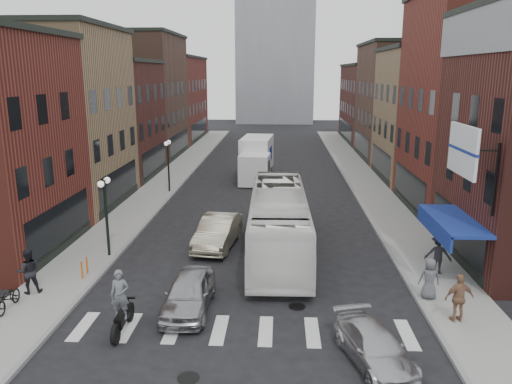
{
  "coord_description": "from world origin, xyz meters",
  "views": [
    {
      "loc": [
        1.28,
        -19.52,
        9.22
      ],
      "look_at": [
        -0.08,
        7.28,
        2.75
      ],
      "focal_mm": 35.0,
      "sensor_mm": 36.0,
      "label": 1
    }
  ],
  "objects_px": {
    "streetlamp_near": "(105,203)",
    "sedan_left_near": "(189,293)",
    "ped_right_a": "(438,254)",
    "motorcycle_rider": "(121,304)",
    "ped_left_solo": "(29,271)",
    "box_truck": "(256,159)",
    "sedan_left_far": "(218,232)",
    "curb_car": "(375,347)",
    "parked_bicycle": "(9,298)",
    "ped_right_c": "(429,279)",
    "transit_bus": "(279,221)",
    "billboard_sign": "(465,152)",
    "ped_right_b": "(459,298)",
    "bike_rack": "(84,268)",
    "streetlamp_far": "(168,156)"
  },
  "relations": [
    {
      "from": "streetlamp_far",
      "to": "ped_right_b",
      "type": "xyz_separation_m",
      "value": [
        15.34,
        -20.15,
        -1.83
      ]
    },
    {
      "from": "streetlamp_near",
      "to": "ped_right_b",
      "type": "distance_m",
      "value": 16.62
    },
    {
      "from": "motorcycle_rider",
      "to": "ped_right_b",
      "type": "relative_size",
      "value": 1.3
    },
    {
      "from": "parked_bicycle",
      "to": "ped_left_solo",
      "type": "relative_size",
      "value": 0.9
    },
    {
      "from": "motorcycle_rider",
      "to": "ped_left_solo",
      "type": "relative_size",
      "value": 1.26
    },
    {
      "from": "bike_rack",
      "to": "ped_right_c",
      "type": "relative_size",
      "value": 0.46
    },
    {
      "from": "curb_car",
      "to": "billboard_sign",
      "type": "bearing_deg",
      "value": 36.26
    },
    {
      "from": "motorcycle_rider",
      "to": "ped_right_b",
      "type": "height_order",
      "value": "motorcycle_rider"
    },
    {
      "from": "sedan_left_near",
      "to": "billboard_sign",
      "type": "bearing_deg",
      "value": 11.0
    },
    {
      "from": "streetlamp_far",
      "to": "ped_right_a",
      "type": "distance_m",
      "value": 22.33
    },
    {
      "from": "curb_car",
      "to": "ped_right_a",
      "type": "xyz_separation_m",
      "value": [
        4.2,
        7.37,
        0.49
      ]
    },
    {
      "from": "streetlamp_near",
      "to": "streetlamp_far",
      "type": "distance_m",
      "value": 14.0
    },
    {
      "from": "streetlamp_far",
      "to": "ped_right_c",
      "type": "xyz_separation_m",
      "value": [
        14.8,
        -18.24,
        -1.9
      ]
    },
    {
      "from": "box_truck",
      "to": "curb_car",
      "type": "height_order",
      "value": "box_truck"
    },
    {
      "from": "billboard_sign",
      "to": "ped_left_solo",
      "type": "distance_m",
      "value": 18.52
    },
    {
      "from": "streetlamp_far",
      "to": "ped_right_a",
      "type": "height_order",
      "value": "streetlamp_far"
    },
    {
      "from": "box_truck",
      "to": "sedan_left_far",
      "type": "xyz_separation_m",
      "value": [
        -1.19,
        -17.75,
        -0.93
      ]
    },
    {
      "from": "motorcycle_rider",
      "to": "ped_left_solo",
      "type": "distance_m",
      "value": 5.6
    },
    {
      "from": "bike_rack",
      "to": "sedan_left_far",
      "type": "bearing_deg",
      "value": 40.42
    },
    {
      "from": "ped_right_c",
      "to": "ped_left_solo",
      "type": "bearing_deg",
      "value": 2.78
    },
    {
      "from": "transit_bus",
      "to": "ped_right_b",
      "type": "bearing_deg",
      "value": -48.58
    },
    {
      "from": "bike_rack",
      "to": "parked_bicycle",
      "type": "height_order",
      "value": "parked_bicycle"
    },
    {
      "from": "motorcycle_rider",
      "to": "parked_bicycle",
      "type": "height_order",
      "value": "motorcycle_rider"
    },
    {
      "from": "streetlamp_near",
      "to": "sedan_left_near",
      "type": "relative_size",
      "value": 0.95
    },
    {
      "from": "box_truck",
      "to": "sedan_left_far",
      "type": "bearing_deg",
      "value": -89.31
    },
    {
      "from": "sedan_left_near",
      "to": "motorcycle_rider",
      "type": "bearing_deg",
      "value": -137.76
    },
    {
      "from": "billboard_sign",
      "to": "parked_bicycle",
      "type": "bearing_deg",
      "value": -171.84
    },
    {
      "from": "curb_car",
      "to": "parked_bicycle",
      "type": "distance_m",
      "value": 13.95
    },
    {
      "from": "sedan_left_near",
      "to": "transit_bus",
      "type": "bearing_deg",
      "value": 63.07
    },
    {
      "from": "sedan_left_far",
      "to": "curb_car",
      "type": "bearing_deg",
      "value": -52.47
    },
    {
      "from": "ped_right_a",
      "to": "ped_right_c",
      "type": "xyz_separation_m",
      "value": [
        -1.17,
        -2.74,
        -0.06
      ]
    },
    {
      "from": "motorcycle_rider",
      "to": "ped_right_c",
      "type": "relative_size",
      "value": 1.41
    },
    {
      "from": "streetlamp_far",
      "to": "box_truck",
      "type": "bearing_deg",
      "value": 41.43
    },
    {
      "from": "transit_bus",
      "to": "curb_car",
      "type": "relative_size",
      "value": 3.04
    },
    {
      "from": "ped_right_c",
      "to": "transit_bus",
      "type": "bearing_deg",
      "value": -39.58
    },
    {
      "from": "sedan_left_near",
      "to": "ped_right_a",
      "type": "xyz_separation_m",
      "value": [
        10.86,
        4.01,
        0.34
      ]
    },
    {
      "from": "billboard_sign",
      "to": "sedan_left_far",
      "type": "bearing_deg",
      "value": 152.73
    },
    {
      "from": "ped_right_a",
      "to": "ped_right_b",
      "type": "bearing_deg",
      "value": 98.55
    },
    {
      "from": "ped_right_c",
      "to": "sedan_left_far",
      "type": "bearing_deg",
      "value": -31.62
    },
    {
      "from": "curb_car",
      "to": "ped_left_solo",
      "type": "distance_m",
      "value": 14.27
    },
    {
      "from": "transit_bus",
      "to": "ped_right_c",
      "type": "distance_m",
      "value": 8.28
    },
    {
      "from": "streetlamp_near",
      "to": "sedan_left_near",
      "type": "bearing_deg",
      "value": -47.17
    },
    {
      "from": "motorcycle_rider",
      "to": "ped_right_c",
      "type": "height_order",
      "value": "motorcycle_rider"
    },
    {
      "from": "streetlamp_far",
      "to": "ped_right_b",
      "type": "distance_m",
      "value": 25.39
    },
    {
      "from": "ped_right_b",
      "to": "sedan_left_far",
      "type": "bearing_deg",
      "value": -47.7
    },
    {
      "from": "bike_rack",
      "to": "ped_right_a",
      "type": "distance_m",
      "value": 16.22
    },
    {
      "from": "box_truck",
      "to": "ped_right_a",
      "type": "xyz_separation_m",
      "value": [
        9.46,
        -21.25,
        -0.68
      ]
    },
    {
      "from": "streetlamp_near",
      "to": "sedan_left_near",
      "type": "xyz_separation_m",
      "value": [
        5.11,
        -5.51,
        -2.18
      ]
    },
    {
      "from": "billboard_sign",
      "to": "ped_left_solo",
      "type": "bearing_deg",
      "value": -176.64
    },
    {
      "from": "bike_rack",
      "to": "curb_car",
      "type": "distance_m",
      "value": 13.47
    }
  ]
}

